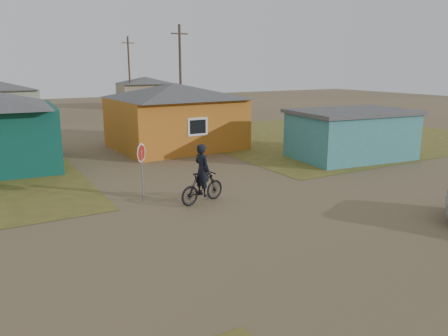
{
  "coord_description": "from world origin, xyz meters",
  "views": [
    {
      "loc": [
        -8.03,
        -10.31,
        4.92
      ],
      "look_at": [
        -0.4,
        3.0,
        1.3
      ],
      "focal_mm": 35.0,
      "sensor_mm": 36.0,
      "label": 1
    }
  ],
  "objects": [
    {
      "name": "house_beige_east",
      "position": [
        10.0,
        40.0,
        1.86
      ],
      "size": [
        6.95,
        6.05,
        3.6
      ],
      "color": "gray",
      "rests_on": "ground"
    },
    {
      "name": "utility_pole_near",
      "position": [
        6.5,
        22.0,
        4.14
      ],
      "size": [
        1.4,
        0.2,
        8.0
      ],
      "color": "#4A362C",
      "rests_on": "ground"
    },
    {
      "name": "utility_pole_far",
      "position": [
        7.5,
        38.0,
        4.14
      ],
      "size": [
        1.4,
        0.2,
        8.0
      ],
      "color": "#4A362C",
      "rests_on": "ground"
    },
    {
      "name": "cyclist",
      "position": [
        -1.1,
        3.37,
        0.8
      ],
      "size": [
        2.01,
        0.98,
        2.19
      ],
      "color": "black",
      "rests_on": "ground"
    },
    {
      "name": "house_yellow",
      "position": [
        2.5,
        14.0,
        2.0
      ],
      "size": [
        7.72,
        6.76,
        3.9
      ],
      "color": "#BB691C",
      "rests_on": "ground"
    },
    {
      "name": "shed_turquoise",
      "position": [
        9.5,
        6.5,
        1.31
      ],
      "size": [
        6.71,
        4.93,
        2.6
      ],
      "color": "teal",
      "rests_on": "ground"
    },
    {
      "name": "ground",
      "position": [
        0.0,
        0.0,
        0.0
      ],
      "size": [
        120.0,
        120.0,
        0.0
      ],
      "primitive_type": "plane",
      "color": "brown"
    },
    {
      "name": "grass_ne",
      "position": [
        14.0,
        13.0,
        0.01
      ],
      "size": [
        20.0,
        18.0,
        0.0
      ],
      "primitive_type": "cube",
      "color": "olive",
      "rests_on": "ground"
    },
    {
      "name": "stop_sign",
      "position": [
        -2.98,
        4.5,
        1.64
      ],
      "size": [
        0.67,
        0.34,
        2.21
      ],
      "color": "gray",
      "rests_on": "ground"
    }
  ]
}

